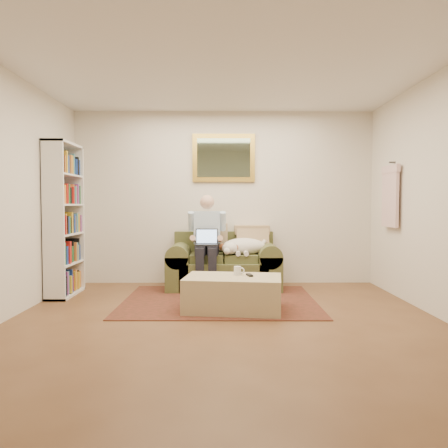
{
  "coord_description": "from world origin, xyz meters",
  "views": [
    {
      "loc": [
        -0.03,
        -4.13,
        1.19
      ],
      "look_at": [
        0.0,
        1.38,
        0.95
      ],
      "focal_mm": 35.0,
      "sensor_mm": 36.0,
      "label": 1
    }
  ],
  "objects_px": {
    "sofa": "(224,269)",
    "sleeping_dog": "(244,246)",
    "laptop": "(207,241)",
    "bookshelf": "(64,220)",
    "ottoman": "(233,294)",
    "seated_man": "(207,243)",
    "coffee_mug": "(237,271)"
  },
  "relations": [
    {
      "from": "sofa",
      "to": "sleeping_dog",
      "type": "distance_m",
      "value": 0.45
    },
    {
      "from": "sleeping_dog",
      "to": "bookshelf",
      "type": "relative_size",
      "value": 0.33
    },
    {
      "from": "seated_man",
      "to": "bookshelf",
      "type": "height_order",
      "value": "bookshelf"
    },
    {
      "from": "sofa",
      "to": "coffee_mug",
      "type": "xyz_separation_m",
      "value": [
        0.15,
        -1.23,
        0.16
      ]
    },
    {
      "from": "sofa",
      "to": "laptop",
      "type": "xyz_separation_m",
      "value": [
        -0.24,
        -0.21,
        0.43
      ]
    },
    {
      "from": "sleeping_dog",
      "to": "ottoman",
      "type": "xyz_separation_m",
      "value": [
        -0.19,
        -1.25,
        -0.41
      ]
    },
    {
      "from": "sofa",
      "to": "ottoman",
      "type": "xyz_separation_m",
      "value": [
        0.1,
        -1.33,
        -0.08
      ]
    },
    {
      "from": "seated_man",
      "to": "sleeping_dog",
      "type": "distance_m",
      "value": 0.53
    },
    {
      "from": "sofa",
      "to": "bookshelf",
      "type": "height_order",
      "value": "bookshelf"
    },
    {
      "from": "seated_man",
      "to": "sleeping_dog",
      "type": "relative_size",
      "value": 2.04
    },
    {
      "from": "sleeping_dog",
      "to": "seated_man",
      "type": "bearing_deg",
      "value": -172.87
    },
    {
      "from": "sofa",
      "to": "sleeping_dog",
      "type": "xyz_separation_m",
      "value": [
        0.28,
        -0.08,
        0.33
      ]
    },
    {
      "from": "seated_man",
      "to": "sleeping_dog",
      "type": "height_order",
      "value": "seated_man"
    },
    {
      "from": "sofa",
      "to": "seated_man",
      "type": "height_order",
      "value": "seated_man"
    },
    {
      "from": "coffee_mug",
      "to": "bookshelf",
      "type": "xyz_separation_m",
      "value": [
        -2.25,
        0.76,
        0.56
      ]
    },
    {
      "from": "sofa",
      "to": "laptop",
      "type": "height_order",
      "value": "laptop"
    },
    {
      "from": "laptop",
      "to": "bookshelf",
      "type": "height_order",
      "value": "bookshelf"
    },
    {
      "from": "sofa",
      "to": "ottoman",
      "type": "distance_m",
      "value": 1.33
    },
    {
      "from": "laptop",
      "to": "bookshelf",
      "type": "xyz_separation_m",
      "value": [
        -1.86,
        -0.26,
        0.3
      ]
    },
    {
      "from": "laptop",
      "to": "ottoman",
      "type": "distance_m",
      "value": 1.28
    },
    {
      "from": "sleeping_dog",
      "to": "bookshelf",
      "type": "distance_m",
      "value": 2.45
    },
    {
      "from": "sleeping_dog",
      "to": "ottoman",
      "type": "bearing_deg",
      "value": -98.48
    },
    {
      "from": "ottoman",
      "to": "coffee_mug",
      "type": "height_order",
      "value": "coffee_mug"
    },
    {
      "from": "sofa",
      "to": "bookshelf",
      "type": "distance_m",
      "value": 2.27
    },
    {
      "from": "ottoman",
      "to": "bookshelf",
      "type": "distance_m",
      "value": 2.5
    },
    {
      "from": "sleeping_dog",
      "to": "ottoman",
      "type": "distance_m",
      "value": 1.33
    },
    {
      "from": "laptop",
      "to": "coffee_mug",
      "type": "bearing_deg",
      "value": -69.19
    },
    {
      "from": "bookshelf",
      "to": "ottoman",
      "type": "bearing_deg",
      "value": -21.46
    },
    {
      "from": "sofa",
      "to": "seated_man",
      "type": "bearing_deg",
      "value": -148.55
    },
    {
      "from": "seated_man",
      "to": "laptop",
      "type": "xyz_separation_m",
      "value": [
        0.0,
        -0.06,
        0.03
      ]
    },
    {
      "from": "laptop",
      "to": "ottoman",
      "type": "xyz_separation_m",
      "value": [
        0.34,
        -1.12,
        -0.51
      ]
    },
    {
      "from": "bookshelf",
      "to": "coffee_mug",
      "type": "bearing_deg",
      "value": -18.75
    }
  ]
}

